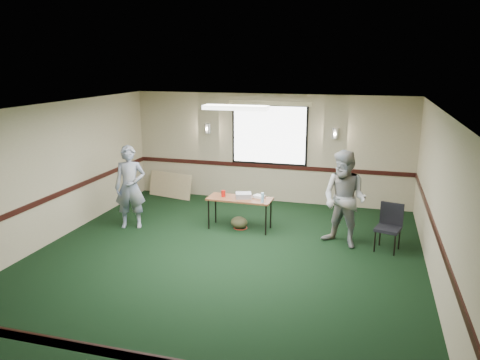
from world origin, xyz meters
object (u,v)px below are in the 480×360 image
(conference_chair, at_px, (390,223))
(person_right, at_px, (344,199))
(person_left, at_px, (130,187))
(projector, at_px, (243,195))
(folding_table, at_px, (240,200))

(conference_chair, relative_size, person_right, 0.48)
(conference_chair, distance_m, person_left, 5.28)
(projector, distance_m, conference_chair, 2.96)
(person_left, bearing_deg, folding_table, -5.69)
(folding_table, distance_m, projector, 0.13)
(folding_table, xyz_separation_m, conference_chair, (3.01, -0.31, -0.11))
(projector, xyz_separation_m, person_left, (-2.33, -0.55, 0.15))
(conference_chair, bearing_deg, folding_table, -170.58)
(folding_table, height_order, conference_chair, conference_chair)
(person_right, bearing_deg, person_left, -151.98)
(projector, bearing_deg, person_right, -28.75)
(person_left, bearing_deg, projector, -5.41)
(conference_chair, height_order, person_right, person_right)
(conference_chair, distance_m, person_right, 0.94)
(projector, distance_m, person_right, 2.13)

